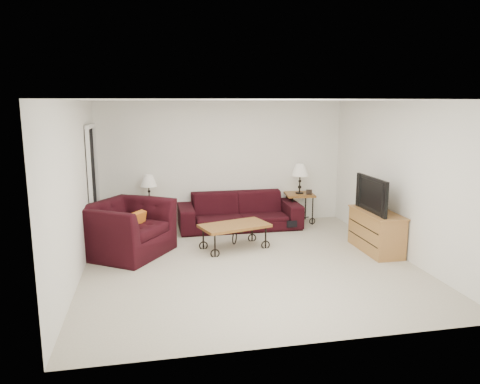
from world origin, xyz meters
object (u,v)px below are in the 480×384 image
Objects in this scene: backpack at (290,221)px; lamp_left at (149,189)px; sofa at (239,211)px; side_table_left at (150,217)px; lamp_right at (300,179)px; coffee_table at (235,236)px; armchair at (127,229)px; side_table_right at (299,208)px; television at (377,194)px; tv_stand at (376,231)px.

lamp_left is at bearing -177.01° from backpack.
side_table_left is at bearing 174.13° from sofa.
lamp_right is 0.54× the size of coffee_table.
armchair is at bearing -105.22° from lamp_left.
side_table_right is 2.19m from coffee_table.
lamp_right is (3.06, 0.00, 0.10)m from lamp_left.
side_table_left is at bearing -177.01° from backpack.
television is (3.71, -2.03, 0.15)m from lamp_left.
coffee_table is at bearing 165.85° from tv_stand.
sofa is 4.36× the size of lamp_left.
lamp_left reaches higher than side_table_left.
side_table_left is at bearing 0.00° from lamp_left.
armchair is 1.17× the size of tv_stand.
lamp_left reaches higher than armchair.
tv_stand is (0.67, -2.03, 0.03)m from side_table_right.
television is 2.60× the size of backpack.
television is (0.65, -2.03, 0.04)m from lamp_right.
armchair is 4.17m from television.
lamp_left reaches higher than sofa.
tv_stand is 2.90× the size of backpack.
coffee_table is at bearing -57.90° from armchair.
side_table_left reaches higher than coffee_table.
sofa is 2.11× the size of tv_stand.
sofa is at bearing -5.87° from lamp_left.
side_table_left is 0.41× the size of armchair.
side_table_right reaches higher than coffee_table.
side_table_right is 3.10m from lamp_left.
lamp_left is (-3.06, 0.00, 0.52)m from side_table_right.
lamp_left is 2.82m from backpack.
tv_stand is 0.63m from television.
tv_stand is (1.98, -1.85, -0.01)m from sofa.
lamp_right reaches higher than armchair.
backpack is (2.69, -0.55, -0.63)m from lamp_left.
side_table_left is at bearing 180.00° from side_table_right.
backpack is at bearing 125.07° from tv_stand.
lamp_left is 1.41× the size of backpack.
lamp_left is (0.00, 0.00, 0.55)m from side_table_left.
side_table_left is 4.25m from tv_stand.
coffee_table is (-0.34, -1.27, -0.14)m from sofa.
lamp_right reaches higher than tv_stand.
side_table_right is at bearing -162.18° from television.
lamp_left is at bearing 180.00° from lamp_right.
lamp_right is 0.61× the size of television.
television reaches higher than tv_stand.
armchair is (-0.38, -1.38, 0.16)m from side_table_left.
tv_stand is 1.81m from backpack.
backpack is (3.07, 0.83, -0.24)m from armchair.
side_table_left is 0.89× the size of side_table_right.
side_table_left is 0.89× the size of lamp_right.
sofa reaches higher than backpack.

